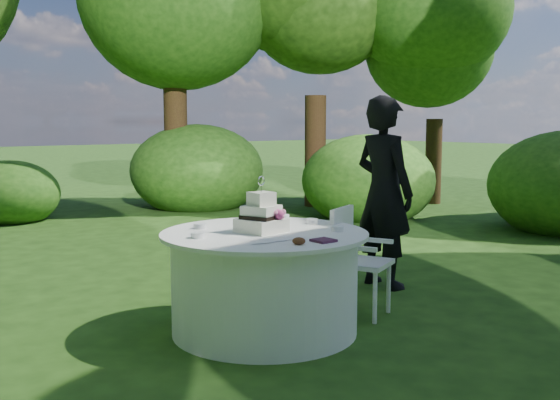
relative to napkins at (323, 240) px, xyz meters
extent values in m
plane|color=#1B380F|center=(-0.08, 0.58, -0.78)|extent=(80.00, 80.00, 0.00)
cube|color=#4A1F39|center=(0.00, 0.00, 0.00)|extent=(0.14, 0.14, 0.02)
ellipsoid|color=white|center=(-0.22, 0.21, 0.00)|extent=(0.48, 0.07, 0.01)
imported|color=black|center=(1.67, 0.97, 0.14)|extent=(0.45, 0.68, 1.84)
cylinder|color=white|center=(-0.08, 0.58, -0.41)|extent=(1.40, 1.40, 0.74)
cylinder|color=silver|center=(-0.08, 0.58, -0.02)|extent=(1.56, 1.56, 0.03)
cube|color=white|center=(-0.09, 0.59, 0.04)|extent=(0.35, 0.35, 0.10)
cube|color=silver|center=(-0.09, 0.59, 0.14)|extent=(0.30, 0.30, 0.10)
cube|color=silver|center=(-0.09, 0.59, 0.24)|extent=(0.17, 0.17, 0.10)
cube|color=black|center=(-0.09, 0.59, 0.11)|extent=(0.32, 0.32, 0.03)
sphere|color=#B83675|center=(-0.01, 0.48, 0.13)|extent=(0.08, 0.08, 0.08)
cylinder|color=silver|center=(-0.09, 0.59, 0.32)|extent=(0.01, 0.01, 0.05)
torus|color=silver|center=(-0.09, 0.59, 0.38)|extent=(0.08, 0.02, 0.07)
cube|color=silver|center=(0.81, 0.41, -0.34)|extent=(0.55, 0.55, 0.04)
cube|color=silver|center=(0.73, 0.58, -0.10)|extent=(0.40, 0.20, 0.42)
cylinder|color=white|center=(0.72, 0.19, -0.57)|extent=(0.04, 0.04, 0.42)
cylinder|color=silver|center=(1.03, 0.32, -0.57)|extent=(0.04, 0.04, 0.42)
cylinder|color=white|center=(0.59, 0.50, -0.57)|extent=(0.04, 0.04, 0.42)
cylinder|color=silver|center=(0.90, 0.63, -0.57)|extent=(0.04, 0.04, 0.42)
cube|color=white|center=(0.63, 0.33, -0.18)|extent=(0.18, 0.36, 0.03)
cube|color=white|center=(0.99, 0.49, -0.18)|extent=(0.18, 0.36, 0.03)
cylinder|color=white|center=(-0.60, 0.66, 0.01)|extent=(0.10, 0.10, 0.04)
cylinder|color=white|center=(0.44, 0.99, 0.01)|extent=(0.10, 0.10, 0.04)
cylinder|color=white|center=(-0.37, 1.01, 0.01)|extent=(0.10, 0.10, 0.04)
cylinder|color=white|center=(0.38, 0.26, 0.01)|extent=(0.10, 0.10, 0.04)
cylinder|color=white|center=(0.47, 0.66, 0.01)|extent=(0.10, 0.10, 0.04)
ellipsoid|color=#562D16|center=(0.29, 1.05, 0.02)|extent=(0.09, 0.09, 0.05)
ellipsoid|color=#562D16|center=(-0.20, 0.02, 0.02)|extent=(0.09, 0.09, 0.05)
camera|label=1|loc=(-3.00, -3.29, 0.81)|focal=42.00mm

